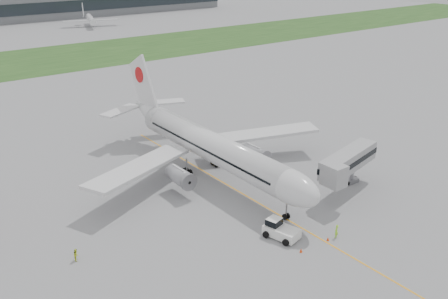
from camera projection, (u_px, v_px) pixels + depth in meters
ground at (225, 184)px, 85.27m from camera, size 600.00×600.00×0.00m
apron_markings at (243, 194)px, 81.57m from camera, size 70.00×70.00×0.04m
grass_strip at (17, 63)px, 173.91m from camera, size 600.00×50.00×0.02m
airliner at (208, 145)px, 86.73m from camera, size 48.13×53.95×17.88m
pushback_tug at (280, 229)px, 69.31m from camera, size 4.22×5.37×2.48m
jet_bridge at (346, 163)px, 80.49m from camera, size 15.05×7.34×7.07m
safety_cone_left at (301, 250)px, 65.99m from camera, size 0.42×0.42×0.57m
safety_cone_right at (328, 239)px, 68.61m from camera, size 0.39×0.39×0.53m
ground_crew_near at (336, 231)px, 69.17m from camera, size 0.83×0.69×1.94m
ground_crew_far at (76, 255)px, 64.13m from camera, size 0.90×0.99×1.66m
distant_aircraft_right at (92, 26)px, 254.20m from camera, size 33.81×31.71×10.57m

